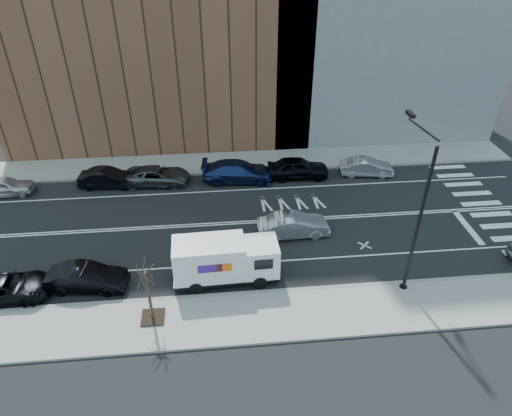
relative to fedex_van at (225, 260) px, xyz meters
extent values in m
plane|color=black|center=(3.05, 5.60, -1.45)|extent=(120.00, 120.00, 0.00)
cube|color=gray|center=(3.05, -3.20, -1.38)|extent=(44.00, 3.60, 0.15)
cube|color=gray|center=(3.05, 14.40, -1.38)|extent=(44.00, 3.60, 0.15)
cube|color=gray|center=(3.05, -1.40, -1.37)|extent=(44.00, 0.25, 0.17)
cube|color=gray|center=(3.05, 12.60, -1.37)|extent=(44.00, 0.25, 0.17)
cube|color=brown|center=(-4.95, 21.20, 9.55)|extent=(26.00, 10.00, 22.00)
cylinder|color=black|center=(10.05, -1.80, 3.05)|extent=(0.18, 0.18, 9.00)
cylinder|color=black|center=(10.05, -1.80, -1.35)|extent=(0.44, 0.44, 0.20)
sphere|color=black|center=(10.05, -1.80, 7.50)|extent=(0.20, 0.20, 0.20)
cylinder|color=black|center=(10.05, -0.10, 7.65)|extent=(0.11, 3.49, 0.48)
cube|color=black|center=(10.05, 1.60, 7.75)|extent=(0.25, 0.80, 0.18)
cube|color=#FFF2CC|center=(10.05, 1.60, 7.65)|extent=(0.18, 0.55, 0.03)
cube|color=black|center=(-3.95, -2.80, -1.22)|extent=(1.20, 1.20, 0.04)
cylinder|color=#382B1E|center=(-3.95, -2.80, 0.30)|extent=(0.16, 0.16, 3.20)
cylinder|color=#382B1E|center=(-3.70, -2.80, 1.70)|extent=(0.06, 0.80, 1.44)
cylinder|color=#382B1E|center=(-3.87, -2.56, 1.70)|extent=(0.81, 0.31, 1.19)
cylinder|color=#382B1E|center=(-4.15, -2.65, 1.70)|extent=(0.58, 0.76, 1.50)
cylinder|color=#382B1E|center=(-4.15, -2.95, 1.70)|extent=(0.47, 0.61, 1.37)
cylinder|color=#382B1E|center=(-3.87, -3.04, 1.70)|extent=(0.72, 0.29, 1.13)
cube|color=black|center=(-0.02, 0.00, -1.02)|extent=(5.98, 2.20, 0.29)
cube|color=white|center=(2.08, 0.07, 0.03)|extent=(1.98, 2.12, 1.91)
cube|color=black|center=(3.06, 0.10, 0.31)|extent=(0.12, 1.77, 0.91)
cube|color=black|center=(2.12, -0.97, 0.31)|extent=(1.05, 0.07, 0.67)
cube|color=black|center=(2.05, 1.11, 0.31)|extent=(1.05, 0.07, 0.67)
cube|color=black|center=(3.02, 0.10, -0.93)|extent=(0.21, 1.91, 0.33)
cube|color=white|center=(-0.88, -0.03, 0.22)|extent=(4.08, 2.23, 2.20)
cube|color=#47198C|center=(-0.84, -1.10, 0.36)|extent=(1.34, 0.06, 0.53)
cube|color=orange|center=(-0.08, -1.07, 0.36)|extent=(0.86, 0.05, 0.53)
cube|color=#47198C|center=(-0.91, 1.04, 0.36)|extent=(1.34, 0.06, 0.53)
cube|color=orange|center=(-0.15, 1.07, 0.36)|extent=(0.86, 0.05, 0.53)
cylinder|color=black|center=(1.92, -0.89, -1.05)|extent=(0.81, 0.29, 0.80)
cylinder|color=black|center=(1.86, 1.02, -1.05)|extent=(0.81, 0.29, 0.80)
cylinder|color=black|center=(-1.70, -1.01, -1.05)|extent=(0.81, 0.29, 0.80)
cylinder|color=black|center=(-1.77, 0.90, -1.05)|extent=(0.81, 0.29, 0.80)
imported|color=silver|center=(-16.15, 10.99, -0.74)|extent=(4.27, 1.98, 1.42)
imported|color=black|center=(-8.59, 11.46, -0.73)|extent=(4.51, 1.87, 1.45)
imported|color=#4D5055|center=(-4.82, 11.55, -0.76)|extent=(5.14, 2.67, 1.38)
imported|color=navy|center=(1.48, 11.42, -0.64)|extent=(5.81, 2.77, 1.63)
imported|color=black|center=(6.25, 11.48, -0.62)|extent=(4.97, 2.15, 1.67)
imported|color=silver|center=(11.85, 11.35, -0.76)|extent=(4.34, 1.96, 1.38)
imported|color=silver|center=(4.65, 3.89, -0.69)|extent=(4.72, 1.85, 1.53)
imported|color=black|center=(-7.83, 0.02, -0.71)|extent=(4.65, 2.04, 1.48)
imported|color=black|center=(-12.16, -0.31, -0.76)|extent=(5.07, 2.44, 1.39)
camera|label=1|loc=(-0.16, -20.03, 16.86)|focal=32.00mm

